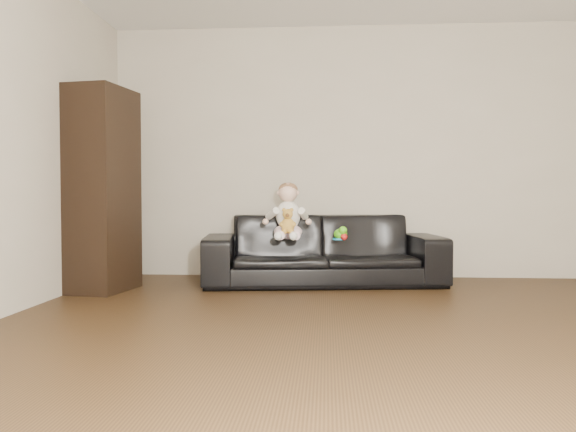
# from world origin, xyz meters

# --- Properties ---
(floor) EXTENTS (5.50, 5.50, 0.00)m
(floor) POSITION_xyz_m (0.00, 0.00, 0.00)
(floor) COLOR #362413
(floor) RESTS_ON ground
(wall_back) EXTENTS (5.00, 0.00, 5.00)m
(wall_back) POSITION_xyz_m (0.00, 2.75, 1.30)
(wall_back) COLOR #B6AC99
(wall_back) RESTS_ON ground
(sofa) EXTENTS (2.34, 1.14, 0.66)m
(sofa) POSITION_xyz_m (-0.31, 2.25, 0.33)
(sofa) COLOR black
(sofa) RESTS_ON floor
(cabinet) EXTENTS (0.53, 0.67, 1.79)m
(cabinet) POSITION_xyz_m (-2.26, 1.70, 0.89)
(cabinet) COLOR black
(cabinet) RESTS_ON floor
(shelf_item) EXTENTS (0.22, 0.27, 0.28)m
(shelf_item) POSITION_xyz_m (-2.24, 1.70, 1.30)
(shelf_item) COLOR silver
(shelf_item) RESTS_ON cabinet
(baby) EXTENTS (0.39, 0.47, 0.54)m
(baby) POSITION_xyz_m (-0.64, 2.13, 0.67)
(baby) COLOR #FDD5DE
(baby) RESTS_ON sofa
(teddy_bear) EXTENTS (0.16, 0.16, 0.23)m
(teddy_bear) POSITION_xyz_m (-0.63, 1.96, 0.61)
(teddy_bear) COLOR gold
(teddy_bear) RESTS_ON sofa
(toy_green) EXTENTS (0.17, 0.19, 0.11)m
(toy_green) POSITION_xyz_m (-0.14, 2.12, 0.48)
(toy_green) COLOR #53C917
(toy_green) RESTS_ON sofa
(toy_rattle) EXTENTS (0.08, 0.08, 0.06)m
(toy_rattle) POSITION_xyz_m (-0.11, 2.05, 0.46)
(toy_rattle) COLOR red
(toy_rattle) RESTS_ON sofa
(toy_blue_disc) EXTENTS (0.13, 0.13, 0.02)m
(toy_blue_disc) POSITION_xyz_m (-0.16, 2.11, 0.44)
(toy_blue_disc) COLOR #1992CF
(toy_blue_disc) RESTS_ON sofa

